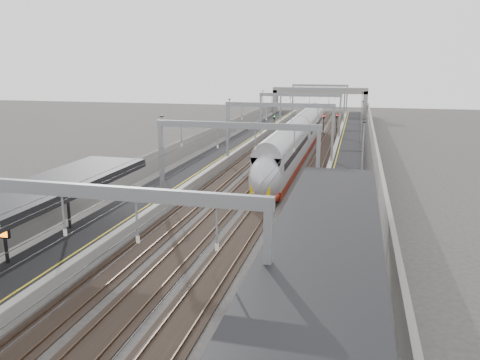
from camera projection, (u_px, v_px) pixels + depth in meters
The scene contains 12 objects.
platform_left at pixel (221, 155), 60.95m from camera, with size 4.00×120.00×1.00m, color black.
platform_right at pixel (347, 161), 57.16m from camera, with size 4.00×120.00×1.00m, color black.
tracks at pixel (282, 161), 59.16m from camera, with size 11.40×140.00×0.20m.
overhead_line at pixel (291, 108), 63.95m from camera, with size 13.00×140.00×6.60m.
canopy_right at pixel (321, 261), 16.48m from camera, with size 4.40×30.00×4.24m.
overbridge at pixel (320, 94), 109.73m from camera, with size 22.00×2.20×6.90m.
wall_left at pixel (198, 146), 61.44m from camera, with size 0.30×120.00×3.20m, color gray.
wall_right at pixel (374, 153), 56.14m from camera, with size 0.30×120.00×3.20m, color gray.
train at pixel (296, 143), 60.29m from camera, with size 2.72×49.60×4.30m.
signal_green at pixel (274, 121), 82.01m from camera, with size 0.32×0.32×3.48m.
signal_red_near at pixel (324, 121), 82.41m from camera, with size 0.32×0.32×3.48m.
signal_red_far at pixel (337, 120), 83.34m from camera, with size 0.32×0.32×3.48m.
Camera 1 is at (8.99, -12.58, 11.78)m, focal length 35.00 mm.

